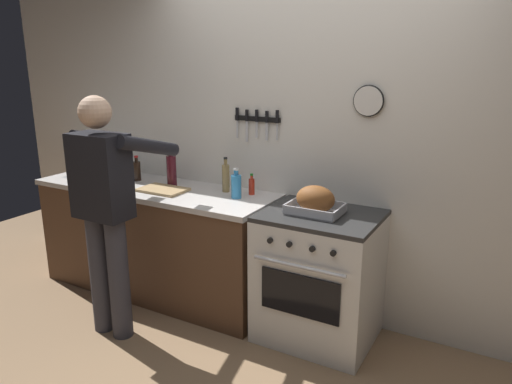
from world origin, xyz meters
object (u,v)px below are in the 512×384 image
(person_cook, at_px, (105,203))
(bottle_hot_sauce, at_px, (252,186))
(bottle_vinegar, at_px, (226,177))
(cutting_board, at_px, (163,190))
(roasting_pan, at_px, (315,201))
(bottle_wine_red, at_px, (172,170))
(bottle_dish_soap, at_px, (236,186))
(bottle_soy_sauce, at_px, (137,170))
(stove, at_px, (319,276))

(person_cook, distance_m, bottle_hot_sauce, 1.05)
(bottle_hot_sauce, xyz_separation_m, bottle_vinegar, (-0.21, -0.03, 0.05))
(cutting_board, bearing_deg, roasting_pan, 2.50)
(bottle_wine_red, xyz_separation_m, bottle_dish_soap, (0.63, -0.04, -0.04))
(bottle_soy_sauce, bearing_deg, person_cook, -61.82)
(person_cook, bearing_deg, stove, -66.49)
(roasting_pan, relative_size, cutting_board, 0.98)
(stove, xyz_separation_m, roasting_pan, (-0.04, -0.02, 0.54))
(stove, relative_size, roasting_pan, 2.56)
(stove, distance_m, bottle_soy_sauce, 1.75)
(person_cook, distance_m, bottle_vinegar, 0.91)
(person_cook, relative_size, roasting_pan, 4.72)
(bottle_hot_sauce, xyz_separation_m, bottle_dish_soap, (-0.05, -0.14, 0.03))
(bottle_hot_sauce, relative_size, bottle_wine_red, 0.51)
(bottle_vinegar, height_order, bottle_dish_soap, bottle_vinegar)
(stove, relative_size, bottle_vinegar, 3.37)
(stove, height_order, person_cook, person_cook)
(person_cook, distance_m, cutting_board, 0.57)
(stove, bearing_deg, bottle_soy_sauce, 177.12)
(stove, bearing_deg, cutting_board, -176.68)
(roasting_pan, xyz_separation_m, bottle_hot_sauce, (-0.59, 0.20, -0.02))
(bottle_hot_sauce, relative_size, bottle_soy_sauce, 0.76)
(cutting_board, distance_m, bottle_dish_soap, 0.61)
(bottle_soy_sauce, height_order, bottle_wine_red, bottle_wine_red)
(bottle_soy_sauce, bearing_deg, bottle_dish_soap, -2.40)
(roasting_pan, relative_size, bottle_wine_red, 1.14)
(roasting_pan, distance_m, bottle_vinegar, 0.82)
(person_cook, bearing_deg, bottle_vinegar, -32.35)
(cutting_board, relative_size, bottle_soy_sauce, 1.73)
(bottle_vinegar, bearing_deg, roasting_pan, -11.98)
(roasting_pan, xyz_separation_m, bottle_soy_sauce, (-1.63, 0.10, -0.00))
(bottle_hot_sauce, relative_size, bottle_dish_soap, 0.72)
(bottle_soy_sauce, xyz_separation_m, bottle_dish_soap, (0.99, -0.04, 0.01))
(bottle_soy_sauce, bearing_deg, roasting_pan, -3.63)
(roasting_pan, distance_m, cutting_board, 1.24)
(cutting_board, height_order, bottle_dish_soap, bottle_dish_soap)
(bottle_vinegar, distance_m, bottle_wine_red, 0.47)
(bottle_wine_red, bearing_deg, roasting_pan, -4.80)
(roasting_pan, distance_m, bottle_wine_red, 1.28)
(cutting_board, bearing_deg, stove, 3.32)
(stove, xyz_separation_m, bottle_soy_sauce, (-1.67, 0.08, 0.54))
(bottle_hot_sauce, xyz_separation_m, bottle_soy_sauce, (-1.04, -0.09, 0.02))
(cutting_board, relative_size, bottle_vinegar, 1.35)
(bottle_hot_sauce, distance_m, bottle_soy_sauce, 1.05)
(cutting_board, bearing_deg, person_cook, -91.22)
(person_cook, xyz_separation_m, bottle_wine_red, (-0.03, 0.73, 0.08))
(bottle_hot_sauce, bearing_deg, person_cook, -128.56)
(person_cook, bearing_deg, roasting_pan, -66.56)
(bottle_wine_red, distance_m, bottle_dish_soap, 0.63)
(cutting_board, distance_m, bottle_vinegar, 0.50)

